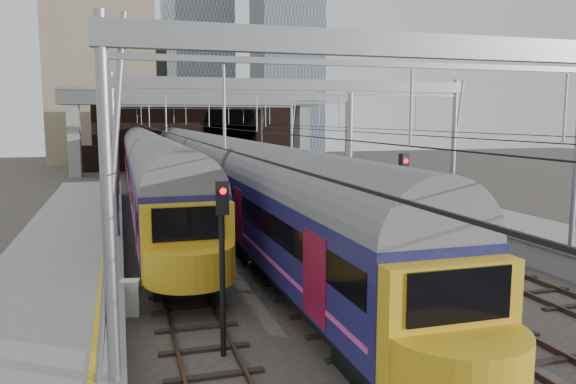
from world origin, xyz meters
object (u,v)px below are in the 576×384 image
object	(u,v)px
train_main	(202,165)
relay_cabinet	(131,298)
train_second	(148,165)
signal_near_centre	(401,206)
signal_near_left	(222,246)

from	to	relation	value
train_main	relay_cabinet	world-z (taller)	train_main
train_second	relay_cabinet	bearing A→B (deg)	-94.00
train_second	signal_near_centre	distance (m)	27.21
train_second	signal_near_left	size ratio (longest dim) A/B	11.44
train_main	signal_near_left	xyz separation A→B (m)	(-3.57, -29.21, 0.32)
train_main	train_second	bearing A→B (deg)	173.90
signal_near_left	signal_near_centre	world-z (taller)	signal_near_centre
signal_near_centre	train_second	bearing A→B (deg)	83.19
signal_near_left	relay_cabinet	bearing A→B (deg)	126.12
signal_near_centre	relay_cabinet	size ratio (longest dim) A/B	4.41
signal_near_centre	relay_cabinet	bearing A→B (deg)	154.62
train_second	relay_cabinet	distance (m)	25.88
signal_near_centre	signal_near_left	bearing A→B (deg)	-175.56
relay_cabinet	train_second	bearing A→B (deg)	96.30
signal_near_left	relay_cabinet	size ratio (longest dim) A/B	4.09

